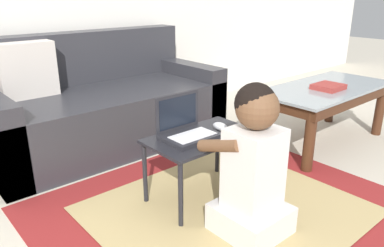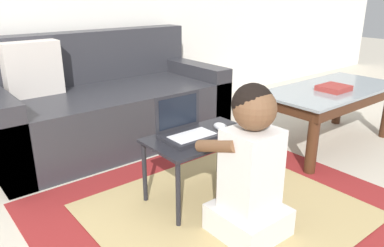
# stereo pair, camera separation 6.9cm
# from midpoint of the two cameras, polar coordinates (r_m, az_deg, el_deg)

# --- Properties ---
(ground_plane) EXTENTS (16.00, 16.00, 0.00)m
(ground_plane) POSITION_cam_midpoint_polar(r_m,az_deg,el_deg) (1.99, 2.73, -13.38)
(ground_plane) COLOR beige
(area_rug) EXTENTS (1.76, 1.58, 0.01)m
(area_rug) POSITION_cam_midpoint_polar(r_m,az_deg,el_deg) (2.00, 4.28, -13.04)
(area_rug) COLOR maroon
(area_rug) RESTS_ON ground_plane
(couch) EXTENTS (1.68, 0.82, 0.79)m
(couch) POSITION_cam_midpoint_polar(r_m,az_deg,el_deg) (2.85, -14.35, 2.56)
(couch) COLOR #2D2D33
(couch) RESTS_ON ground_plane
(coffee_table) EXTENTS (1.09, 0.52, 0.43)m
(coffee_table) POSITION_cam_midpoint_polar(r_m,az_deg,el_deg) (2.87, 18.91, 4.00)
(coffee_table) COLOR gray
(coffee_table) RESTS_ON ground_plane
(laptop_desk) EXTENTS (0.58, 0.34, 0.36)m
(laptop_desk) POSITION_cam_midpoint_polar(r_m,az_deg,el_deg) (1.98, 0.49, -3.06)
(laptop_desk) COLOR black
(laptop_desk) RESTS_ON ground_plane
(laptop) EXTENTS (0.28, 0.21, 0.22)m
(laptop) POSITION_cam_midpoint_polar(r_m,az_deg,el_deg) (1.94, -1.76, -1.02)
(laptop) COLOR #232328
(laptop) RESTS_ON laptop_desk
(computer_mouse) EXTENTS (0.06, 0.10, 0.04)m
(computer_mouse) POSITION_cam_midpoint_polar(r_m,az_deg,el_deg) (2.03, 3.34, -0.47)
(computer_mouse) COLOR silver
(computer_mouse) RESTS_ON laptop_desk
(person_seated) EXTENTS (0.30, 0.39, 0.72)m
(person_seated) POSITION_cam_midpoint_polar(r_m,az_deg,el_deg) (1.70, 8.09, -6.52)
(person_seated) COLOR silver
(person_seated) RESTS_ON ground_plane
(book_on_table) EXTENTS (0.20, 0.17, 0.04)m
(book_on_table) POSITION_cam_midpoint_polar(r_m,az_deg,el_deg) (2.78, 19.39, 5.31)
(book_on_table) COLOR #99332D
(book_on_table) RESTS_ON coffee_table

